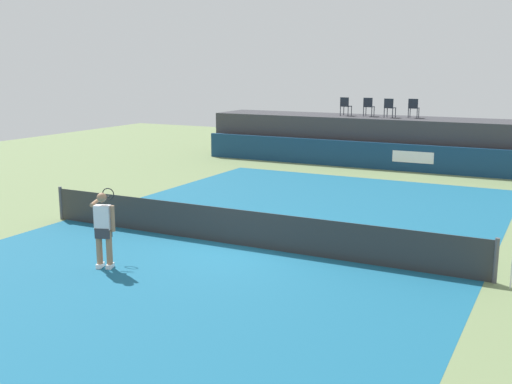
{
  "coord_description": "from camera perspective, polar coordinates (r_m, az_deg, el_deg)",
  "views": [
    {
      "loc": [
        7.39,
        -13.55,
        4.57
      ],
      "look_at": [
        -0.58,
        2.0,
        1.0
      ],
      "focal_mm": 43.37,
      "sensor_mm": 36.0,
      "label": 1
    }
  ],
  "objects": [
    {
      "name": "sponsor_wall",
      "position": [
        28.32,
        11.76,
        3.25
      ],
      "size": [
        18.0,
        0.22,
        1.2
      ],
      "color": "navy",
      "rests_on": "ground"
    },
    {
      "name": "court_inner",
      "position": [
        16.1,
        -1.42,
        -4.94
      ],
      "size": [
        12.0,
        22.0,
        0.0
      ],
      "primitive_type": "cube",
      "color": "#16597A",
      "rests_on": "ground"
    },
    {
      "name": "spectator_chair_far_left",
      "position": [
        30.47,
        8.25,
        7.9
      ],
      "size": [
        0.47,
        0.47,
        0.89
      ],
      "color": "#1E232D",
      "rests_on": "spectator_platform"
    },
    {
      "name": "net_post_far",
      "position": [
        14.2,
        21.25,
        -5.92
      ],
      "size": [
        0.1,
        0.1,
        1.0
      ],
      "primitive_type": "cylinder",
      "color": "#4C4C51",
      "rests_on": "ground"
    },
    {
      "name": "spectator_chair_right",
      "position": [
        29.76,
        14.33,
        7.58
      ],
      "size": [
        0.45,
        0.45,
        0.89
      ],
      "color": "#1E232D",
      "rests_on": "spectator_platform"
    },
    {
      "name": "ground_plane",
      "position": [
        18.7,
        2.98,
        -2.62
      ],
      "size": [
        48.0,
        48.0,
        0.0
      ],
      "primitive_type": "plane",
      "color": "#6B7F51"
    },
    {
      "name": "spectator_platform",
      "position": [
        29.99,
        12.72,
        4.62
      ],
      "size": [
        18.0,
        2.8,
        2.2
      ],
      "primitive_type": "cube",
      "color": "#38383D",
      "rests_on": "ground"
    },
    {
      "name": "spectator_chair_left",
      "position": [
        30.27,
        10.34,
        7.81
      ],
      "size": [
        0.44,
        0.44,
        0.89
      ],
      "color": "#1E232D",
      "rests_on": "spectator_platform"
    },
    {
      "name": "net_post_near",
      "position": [
        19.62,
        -17.55,
        -0.97
      ],
      "size": [
        0.1,
        0.1,
        1.0
      ],
      "primitive_type": "cylinder",
      "color": "#4C4C51",
      "rests_on": "ground"
    },
    {
      "name": "spectator_chair_center",
      "position": [
        29.68,
        12.22,
        7.67
      ],
      "size": [
        0.47,
        0.47,
        0.89
      ],
      "color": "#1E232D",
      "rests_on": "spectator_platform"
    },
    {
      "name": "tennis_net",
      "position": [
        15.97,
        -1.43,
        -3.32
      ],
      "size": [
        12.4,
        0.02,
        0.95
      ],
      "primitive_type": "cube",
      "color": "#2D2D2D",
      "rests_on": "ground"
    },
    {
      "name": "tennis_player",
      "position": [
        14.55,
        -13.89,
        -3.17
      ],
      "size": [
        0.96,
        1.09,
        1.77
      ],
      "color": "white",
      "rests_on": "court_inner"
    }
  ]
}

